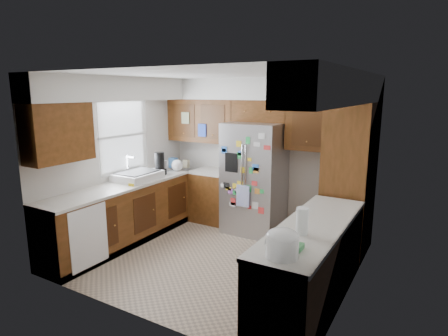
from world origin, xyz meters
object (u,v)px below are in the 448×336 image
Objects in this scene: pantry at (349,179)px; rice_cooker at (282,242)px; fridge at (254,178)px; paper_towel at (302,221)px.

pantry is 2.53m from rice_cooker.
fridge is 2.99m from rice_cooker.
pantry is at bearing 89.99° from rice_cooker.
paper_towel is (-0.02, 0.58, 0.00)m from rice_cooker.
fridge reaches higher than paper_towel.
rice_cooker is 1.09× the size of paper_towel.
paper_towel is at bearing -90.69° from pantry.
pantry is 8.08× the size of paper_towel.
paper_towel is at bearing 92.26° from rice_cooker.
rice_cooker is (1.50, -2.58, 0.15)m from fridge.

